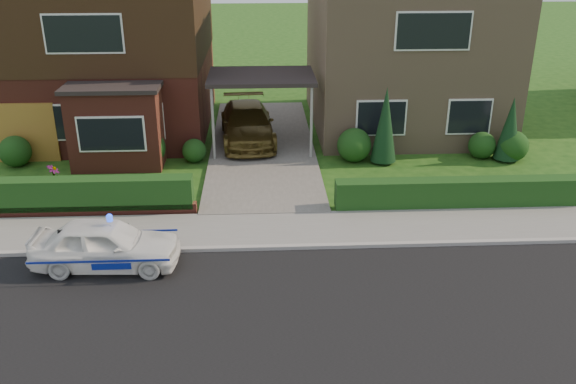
{
  "coord_description": "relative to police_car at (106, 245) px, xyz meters",
  "views": [
    {
      "loc": [
        -0.12,
        -10.67,
        7.53
      ],
      "look_at": [
        0.59,
        3.5,
        1.41
      ],
      "focal_mm": 38.0,
      "sensor_mm": 36.0,
      "label": 1
    }
  ],
  "objects": [
    {
      "name": "conifer_a",
      "position": [
        8.04,
        6.8,
        0.7
      ],
      "size": [
        0.9,
        0.9,
        2.6
      ],
      "primitive_type": "cone",
      "color": "black",
      "rests_on": "ground"
    },
    {
      "name": "shrub_right_far",
      "position": [
        12.64,
        6.8,
        -0.06
      ],
      "size": [
        1.08,
        1.08,
        1.08
      ],
      "primitive_type": "sphere",
      "color": "#123813",
      "rests_on": "ground"
    },
    {
      "name": "shrub_left_near",
      "position": [
        1.44,
        7.2,
        -0.18
      ],
      "size": [
        0.84,
        0.84,
        0.84
      ],
      "primitive_type": "sphere",
      "color": "#123813",
      "rests_on": "ground"
    },
    {
      "name": "road",
      "position": [
        3.84,
        -2.4,
        -0.6
      ],
      "size": [
        60.0,
        6.0,
        0.02
      ],
      "primitive_type": "cube",
      "color": "black",
      "rests_on": "ground"
    },
    {
      "name": "house_right",
      "position": [
        9.64,
        11.59,
        3.06
      ],
      "size": [
        7.5,
        8.06,
        7.25
      ],
      "color": "#9B7C5F",
      "rests_on": "ground"
    },
    {
      "name": "kerb",
      "position": [
        3.84,
        0.65,
        -0.54
      ],
      "size": [
        60.0,
        0.16,
        0.12
      ],
      "primitive_type": "cube",
      "color": "#9E9993",
      "rests_on": "ground"
    },
    {
      "name": "shrub_left_far",
      "position": [
        -4.66,
        7.1,
        -0.06
      ],
      "size": [
        1.08,
        1.08,
        1.08
      ],
      "primitive_type": "sphere",
      "color": "#123813",
      "rests_on": "ground"
    },
    {
      "name": "sidewalk",
      "position": [
        3.84,
        1.7,
        -0.55
      ],
      "size": [
        60.0,
        2.0,
        0.1
      ],
      "primitive_type": "cube",
      "color": "slate",
      "rests_on": "ground"
    },
    {
      "name": "ground",
      "position": [
        3.84,
        -2.4,
        -0.6
      ],
      "size": [
        120.0,
        120.0,
        0.0
      ],
      "primitive_type": "plane",
      "color": "#1B4813",
      "rests_on": "ground"
    },
    {
      "name": "driveway",
      "position": [
        3.84,
        8.6,
        -0.54
      ],
      "size": [
        3.8,
        12.0,
        0.12
      ],
      "primitive_type": "cube",
      "color": "#666059",
      "rests_on": "ground"
    },
    {
      "name": "potted_plant_b",
      "position": [
        -2.0,
        6.6,
        -0.22
      ],
      "size": [
        0.53,
        0.5,
        0.76
      ],
      "primitive_type": "imported",
      "rotation": [
        0.0,
        0.0,
        1.06
      ],
      "color": "gray",
      "rests_on": "ground"
    },
    {
      "name": "garage_door",
      "position": [
        -4.41,
        7.56,
        0.45
      ],
      "size": [
        2.2,
        0.1,
        2.1
      ],
      "primitive_type": "cube",
      "color": "olive",
      "rests_on": "ground"
    },
    {
      "name": "carport_link",
      "position": [
        3.84,
        8.55,
        2.05
      ],
      "size": [
        3.8,
        3.0,
        2.77
      ],
      "color": "black",
      "rests_on": "ground"
    },
    {
      "name": "shrub_right_mid",
      "position": [
        11.64,
        7.1,
        -0.12
      ],
      "size": [
        0.96,
        0.96,
        0.96
      ],
      "primitive_type": "sphere",
      "color": "#123813",
      "rests_on": "ground"
    },
    {
      "name": "dwarf_wall",
      "position": [
        -1.96,
        2.9,
        -0.42
      ],
      "size": [
        7.7,
        0.25,
        0.36
      ],
      "primitive_type": "cube",
      "color": "maroon",
      "rests_on": "ground"
    },
    {
      "name": "shrub_left_mid",
      "position": [
        -0.16,
        6.9,
        0.06
      ],
      "size": [
        1.32,
        1.32,
        1.32
      ],
      "primitive_type": "sphere",
      "color": "#123813",
      "rests_on": "ground"
    },
    {
      "name": "hedge_right",
      "position": [
        9.64,
        2.95,
        -0.6
      ],
      "size": [
        7.5,
        0.55,
        0.8
      ],
      "primitive_type": "cube",
      "color": "#123813",
      "rests_on": "ground"
    },
    {
      "name": "potted_plant_a",
      "position": [
        -1.97,
        6.6,
        -0.21
      ],
      "size": [
        0.44,
        0.32,
        0.78
      ],
      "primitive_type": "imported",
      "rotation": [
        0.0,
        0.0,
        0.11
      ],
      "color": "gray",
      "rests_on": "ground"
    },
    {
      "name": "potted_plant_c",
      "position": [
        -2.65,
        4.76,
        -0.17
      ],
      "size": [
        0.52,
        0.52,
        0.85
      ],
      "primitive_type": "imported",
      "rotation": [
        0.0,
        0.0,
        1.66
      ],
      "color": "gray",
      "rests_on": "ground"
    },
    {
      "name": "conifer_b",
      "position": [
        12.44,
        6.8,
        0.5
      ],
      "size": [
        0.9,
        0.9,
        2.2
      ],
      "primitive_type": "cone",
      "color": "black",
      "rests_on": "ground"
    },
    {
      "name": "house_left",
      "position": [
        -1.94,
        11.5,
        3.21
      ],
      "size": [
        7.5,
        9.53,
        7.25
      ],
      "color": "maroon",
      "rests_on": "ground"
    },
    {
      "name": "hedge_left",
      "position": [
        -1.96,
        3.05,
        -0.6
      ],
      "size": [
        7.5,
        0.55,
        0.9
      ],
      "primitive_type": "cube",
      "color": "#123813",
      "rests_on": "ground"
    },
    {
      "name": "police_car",
      "position": [
        0.0,
        0.0,
        0.0
      ],
      "size": [
        3.24,
        3.58,
        1.37
      ],
      "rotation": [
        0.0,
        0.0,
        1.53
      ],
      "color": "white",
      "rests_on": "ground"
    },
    {
      "name": "driveway_car",
      "position": [
        3.28,
        9.11,
        0.2
      ],
      "size": [
        2.26,
        4.84,
        1.37
      ],
      "primitive_type": "imported",
      "rotation": [
        0.0,
        0.0,
        0.08
      ],
      "color": "brown",
      "rests_on": "driveway"
    },
    {
      "name": "shrub_right_near",
      "position": [
        7.04,
        7.0,
        -0.0
      ],
      "size": [
        1.2,
        1.2,
        1.2
      ],
      "primitive_type": "sphere",
      "color": "#123813",
      "rests_on": "ground"
    }
  ]
}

